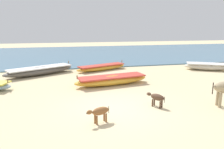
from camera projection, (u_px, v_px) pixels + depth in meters
The scene contains 8 objects.
ground at pixel (115, 108), 8.63m from camera, with size 80.00×80.00×0.00m, color beige.
sea_water at pixel (78, 54), 26.40m from camera, with size 60.00×20.00×0.08m, color slate.
fishing_boat_0 at pixel (207, 66), 16.34m from camera, with size 3.43×2.56×0.74m.
fishing_boat_1 at pixel (112, 80), 12.10m from camera, with size 4.50×1.75×0.72m.
fishing_boat_3 at pixel (102, 67), 16.24m from camera, with size 4.26×2.31×0.62m.
fishing_boat_5 at pixel (40, 71), 14.67m from camera, with size 4.86×3.26×0.76m.
calf_near_dark at pixel (157, 98), 8.68m from camera, with size 0.61×0.79×0.56m.
calf_far_brown at pixel (100, 112), 7.19m from camera, with size 0.86×0.45×0.57m.
Camera 1 is at (-2.03, -7.87, 3.21)m, focal length 33.86 mm.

